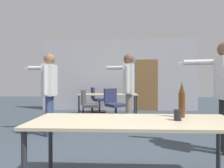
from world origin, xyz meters
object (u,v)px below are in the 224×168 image
(person_far_watching, at_px, (49,85))
(drink_cup, at_px, (178,115))
(office_chair_near_pushed, at_px, (114,106))
(office_chair_far_left, at_px, (98,101))
(beer_bottle, at_px, (182,100))
(person_center_tall, at_px, (224,85))
(office_chair_far_right, at_px, (90,106))
(person_near_casual, at_px, (128,84))

(person_far_watching, distance_m, drink_cup, 2.81)
(drink_cup, bearing_deg, office_chair_near_pushed, 103.34)
(person_far_watching, xyz_separation_m, office_chair_far_left, (0.69, 2.88, -0.63))
(beer_bottle, height_order, drink_cup, beer_bottle)
(person_center_tall, distance_m, beer_bottle, 1.32)
(person_far_watching, height_order, office_chair_far_right, person_far_watching)
(person_far_watching, bearing_deg, drink_cup, -131.74)
(person_far_watching, bearing_deg, beer_bottle, -127.66)
(person_near_casual, height_order, office_chair_far_right, person_near_casual)
(person_center_tall, height_order, office_chair_near_pushed, person_center_tall)
(office_chair_far_left, xyz_separation_m, beer_bottle, (1.52, -4.54, 0.49))
(person_near_casual, distance_m, person_center_tall, 1.91)
(person_center_tall, distance_m, office_chair_far_left, 4.50)
(office_chair_near_pushed, height_order, beer_bottle, beer_bottle)
(office_chair_far_right, bearing_deg, person_near_casual, 46.36)
(office_chair_far_left, distance_m, drink_cup, 4.94)
(person_center_tall, height_order, drink_cup, person_center_tall)
(person_center_tall, height_order, office_chair_far_left, person_center_tall)
(office_chair_near_pushed, height_order, office_chair_far_left, office_chair_near_pushed)
(office_chair_far_left, bearing_deg, office_chair_far_right, -23.84)
(person_near_casual, xyz_separation_m, beer_bottle, (0.50, -2.06, -0.17))
(person_center_tall, bearing_deg, drink_cup, 143.42)
(office_chair_near_pushed, bearing_deg, office_chair_far_right, -51.58)
(person_near_casual, relative_size, office_chair_far_right, 1.99)
(beer_bottle, bearing_deg, office_chair_far_right, 116.77)
(office_chair_near_pushed, xyz_separation_m, drink_cup, (0.75, -3.15, 0.35))
(person_far_watching, relative_size, office_chair_far_left, 1.86)
(person_near_casual, bearing_deg, office_chair_near_pushed, 32.19)
(office_chair_near_pushed, bearing_deg, person_center_tall, 91.99)
(office_chair_far_right, distance_m, drink_cup, 3.66)
(person_far_watching, distance_m, office_chair_near_pushed, 2.00)
(office_chair_near_pushed, height_order, office_chair_far_right, office_chair_near_pushed)
(person_near_casual, bearing_deg, office_chair_far_left, 33.75)
(person_near_casual, distance_m, office_chair_far_left, 2.76)
(office_chair_far_right, distance_m, beer_bottle, 3.56)
(office_chair_far_left, relative_size, drink_cup, 8.20)
(office_chair_far_left, bearing_deg, person_far_watching, -34.60)
(person_near_casual, distance_m, person_far_watching, 1.76)
(office_chair_far_left, height_order, beer_bottle, beer_bottle)
(person_center_tall, xyz_separation_m, drink_cup, (-1.08, -1.03, -0.30))
(person_far_watching, bearing_deg, person_center_tall, -104.81)
(person_near_casual, distance_m, office_chair_far_right, 1.68)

